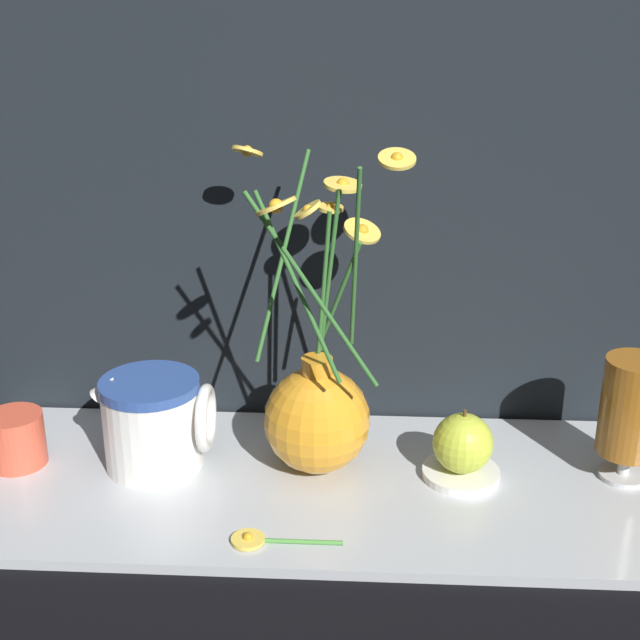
{
  "coord_description": "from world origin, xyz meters",
  "views": [
    {
      "loc": [
        0.05,
        -0.9,
        0.58
      ],
      "look_at": [
        -0.0,
        0.0,
        0.22
      ],
      "focal_mm": 50.0,
      "sensor_mm": 36.0,
      "label": 1
    }
  ],
  "objects_px": {
    "tea_glass": "(632,409)",
    "orange_fruit": "(463,443)",
    "vase_with_flowers": "(317,411)",
    "yellow_mug": "(14,439)",
    "ceramic_pitcher": "(154,419)"
  },
  "relations": [
    {
      "from": "vase_with_flowers",
      "to": "tea_glass",
      "type": "xyz_separation_m",
      "value": [
        0.36,
        -0.0,
        0.02
      ]
    },
    {
      "from": "vase_with_flowers",
      "to": "ceramic_pitcher",
      "type": "relative_size",
      "value": 2.68
    },
    {
      "from": "yellow_mug",
      "to": "tea_glass",
      "type": "xyz_separation_m",
      "value": [
        0.73,
        0.01,
        0.06
      ]
    },
    {
      "from": "tea_glass",
      "to": "orange_fruit",
      "type": "bearing_deg",
      "value": -177.09
    },
    {
      "from": "yellow_mug",
      "to": "ceramic_pitcher",
      "type": "xyz_separation_m",
      "value": [
        0.17,
        0.01,
        0.03
      ]
    },
    {
      "from": "orange_fruit",
      "to": "ceramic_pitcher",
      "type": "bearing_deg",
      "value": 178.5
    },
    {
      "from": "vase_with_flowers",
      "to": "yellow_mug",
      "type": "relative_size",
      "value": 4.84
    },
    {
      "from": "vase_with_flowers",
      "to": "orange_fruit",
      "type": "height_order",
      "value": "vase_with_flowers"
    },
    {
      "from": "yellow_mug",
      "to": "ceramic_pitcher",
      "type": "height_order",
      "value": "ceramic_pitcher"
    },
    {
      "from": "vase_with_flowers",
      "to": "orange_fruit",
      "type": "distance_m",
      "value": 0.17
    },
    {
      "from": "tea_glass",
      "to": "orange_fruit",
      "type": "relative_size",
      "value": 1.92
    },
    {
      "from": "ceramic_pitcher",
      "to": "orange_fruit",
      "type": "bearing_deg",
      "value": -1.5
    },
    {
      "from": "tea_glass",
      "to": "orange_fruit",
      "type": "height_order",
      "value": "tea_glass"
    },
    {
      "from": "ceramic_pitcher",
      "to": "tea_glass",
      "type": "bearing_deg",
      "value": 0.02
    },
    {
      "from": "yellow_mug",
      "to": "ceramic_pitcher",
      "type": "relative_size",
      "value": 0.55
    }
  ]
}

